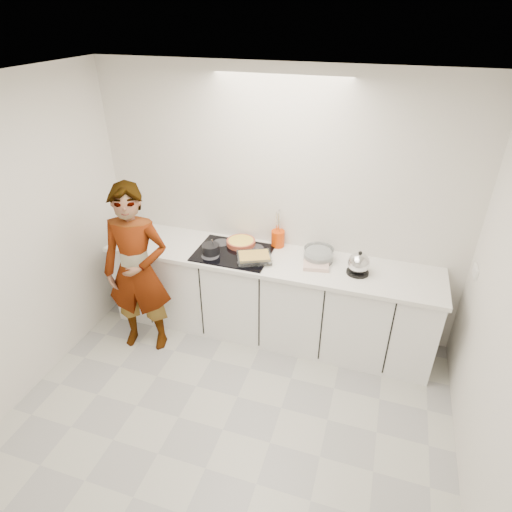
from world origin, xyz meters
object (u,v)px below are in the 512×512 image
(baking_dish, at_px, (254,257))
(mixing_bowl, at_px, (318,255))
(tart_dish, at_px, (241,242))
(saucepan, at_px, (211,249))
(cook, at_px, (137,271))
(kettle, at_px, (359,264))
(utensil_crock, at_px, (278,239))
(hob, at_px, (233,253))

(baking_dish, xyz_separation_m, mixing_bowl, (0.57, 0.21, 0.01))
(tart_dish, xyz_separation_m, saucepan, (-0.22, -0.25, 0.02))
(tart_dish, distance_m, cook, 1.04)
(kettle, xyz_separation_m, cook, (-1.96, -0.50, -0.15))
(kettle, bearing_deg, cook, -165.76)
(saucepan, distance_m, utensil_crock, 0.67)
(saucepan, relative_size, utensil_crock, 1.30)
(baking_dish, relative_size, mixing_bowl, 1.04)
(tart_dish, xyz_separation_m, cook, (-0.79, -0.66, -0.10))
(saucepan, relative_size, kettle, 0.95)
(hob, xyz_separation_m, kettle, (1.19, 0.00, 0.09))
(mixing_bowl, relative_size, cook, 0.21)
(kettle, bearing_deg, saucepan, -176.17)
(baking_dish, height_order, mixing_bowl, mixing_bowl)
(baking_dish, distance_m, kettle, 0.95)
(baking_dish, height_order, kettle, kettle)
(tart_dish, distance_m, utensil_crock, 0.37)
(hob, bearing_deg, cook, -147.37)
(hob, xyz_separation_m, tart_dish, (0.02, 0.17, 0.03))
(baking_dish, bearing_deg, utensil_crock, 70.24)
(hob, bearing_deg, mixing_bowl, 8.07)
(baking_dish, height_order, cook, cook)
(baking_dish, bearing_deg, kettle, 5.67)
(mixing_bowl, bearing_deg, saucepan, -168.52)
(hob, xyz_separation_m, baking_dish, (0.24, -0.09, 0.04))
(baking_dish, bearing_deg, mixing_bowl, 19.88)
(baking_dish, bearing_deg, saucepan, 179.80)
(kettle, relative_size, cook, 0.13)
(mixing_bowl, height_order, cook, cook)
(mixing_bowl, bearing_deg, hob, -171.93)
(mixing_bowl, relative_size, utensil_crock, 2.20)
(mixing_bowl, height_order, utensil_crock, utensil_crock)
(hob, relative_size, tart_dish, 2.09)
(utensil_crock, bearing_deg, tart_dish, -162.99)
(hob, xyz_separation_m, cook, (-0.77, -0.49, -0.06))
(hob, bearing_deg, saucepan, -155.30)
(tart_dish, bearing_deg, saucepan, -130.21)
(mixing_bowl, xyz_separation_m, cook, (-1.58, -0.61, -0.11))
(tart_dish, relative_size, kettle, 1.51)
(tart_dish, distance_m, saucepan, 0.33)
(baking_dish, distance_m, utensil_crock, 0.39)
(kettle, xyz_separation_m, utensil_crock, (-0.82, 0.27, -0.01))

